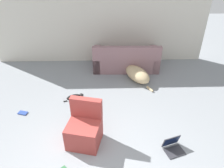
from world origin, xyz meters
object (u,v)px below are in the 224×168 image
(cat, at_px, (75,97))
(laptop_open, at_px, (172,146))
(couch, at_px, (126,60))
(book_blue, at_px, (23,113))
(side_chair, at_px, (84,129))
(dog, at_px, (137,74))

(cat, relative_size, laptop_open, 1.16)
(couch, bearing_deg, laptop_open, 102.71)
(laptop_open, xyz_separation_m, book_blue, (-3.12, 1.10, -0.07))
(book_blue, bearing_deg, couch, 39.11)
(laptop_open, bearing_deg, book_blue, 142.22)
(book_blue, height_order, side_chair, side_chair)
(couch, relative_size, dog, 1.60)
(side_chair, bearing_deg, book_blue, 162.97)
(couch, bearing_deg, book_blue, 40.57)
(cat, xyz_separation_m, book_blue, (-1.12, -0.51, -0.05))
(couch, distance_m, side_chair, 3.06)
(book_blue, distance_m, side_chair, 1.74)
(laptop_open, bearing_deg, couch, 82.83)
(couch, distance_m, dog, 0.71)
(couch, relative_size, side_chair, 2.21)
(laptop_open, height_order, book_blue, laptop_open)
(cat, height_order, laptop_open, laptop_open)
(cat, relative_size, side_chair, 0.56)
(dog, distance_m, cat, 1.85)
(cat, height_order, book_blue, cat)
(cat, bearing_deg, side_chair, -99.47)
(laptop_open, xyz_separation_m, side_chair, (-1.64, 0.24, 0.22))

